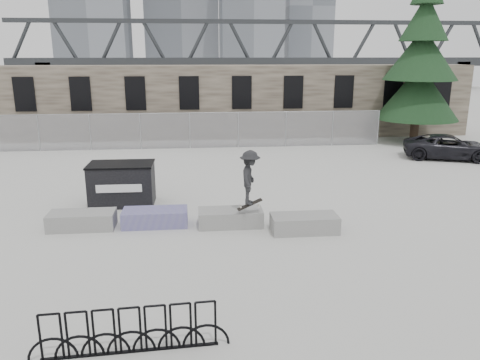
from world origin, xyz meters
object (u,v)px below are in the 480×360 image
at_px(planter_center_left, 155,217).
at_px(dumpster, 122,184).
at_px(planter_offset, 304,223).
at_px(skateboarder, 250,178).
at_px(spruce_tree, 421,63).
at_px(bike_rack, 130,331).
at_px(suv, 449,147).
at_px(planter_far_left, 82,220).
at_px(planter_center_right, 231,217).

height_order(planter_center_left, dumpster, dumpster).
relative_size(planter_offset, skateboarder, 1.09).
distance_m(planter_center_left, spruce_tree, 19.96).
bearing_deg(skateboarder, planter_center_left, 90.28).
bearing_deg(bike_rack, suv, 46.27).
relative_size(planter_center_left, dumpster, 0.88).
height_order(planter_offset, bike_rack, bike_rack).
distance_m(planter_far_left, dumpster, 2.55).
relative_size(spruce_tree, skateboarder, 6.29).
relative_size(planter_center_right, skateboarder, 1.09).
relative_size(planter_far_left, skateboarder, 1.09).
bearing_deg(planter_center_left, bike_rack, -89.41).
bearing_deg(planter_center_right, skateboarder, -33.78).
distance_m(planter_far_left, planter_center_right, 4.58).
bearing_deg(planter_offset, bike_rack, -128.94).
xyz_separation_m(dumpster, suv, (15.51, 5.97, -0.14)).
relative_size(planter_center_right, spruce_tree, 0.17).
bearing_deg(planter_far_left, planter_center_right, -2.52).
distance_m(planter_far_left, spruce_tree, 21.66).
relative_size(planter_offset, bike_rack, 0.56).
bearing_deg(dumpster, planter_offset, -28.55).
bearing_deg(skateboarder, planter_offset, -90.30).
height_order(planter_far_left, bike_rack, bike_rack).
height_order(planter_center_left, skateboarder, skateboarder).
xyz_separation_m(planter_center_right, planter_offset, (2.18, -0.74, 0.00)).
relative_size(planter_center_right, dumpster, 0.88).
xyz_separation_m(planter_far_left, planter_center_left, (2.23, 0.04, 0.00)).
bearing_deg(planter_far_left, skateboarder, -6.39).
xyz_separation_m(spruce_tree, suv, (-0.36, -4.68, -4.05)).
relative_size(planter_offset, suv, 0.45).
relative_size(dumpster, spruce_tree, 0.20).
height_order(planter_far_left, skateboarder, skateboarder).
xyz_separation_m(planter_offset, bike_rack, (-4.47, -5.53, 0.16)).
xyz_separation_m(planter_far_left, planter_offset, (6.76, -0.94, 0.00)).
distance_m(bike_rack, spruce_tree, 24.61).
bearing_deg(planter_far_left, planter_offset, -7.89).
height_order(dumpster, skateboarder, skateboarder).
xyz_separation_m(bike_rack, spruce_tree, (14.48, 19.45, 4.22)).
height_order(spruce_tree, suv, spruce_tree).
bearing_deg(planter_center_left, skateboarder, -11.96).
relative_size(planter_center_left, skateboarder, 1.09).
distance_m(planter_far_left, planter_center_left, 2.23).
distance_m(bike_rack, suv, 20.44).
bearing_deg(spruce_tree, planter_offset, -125.74).
bearing_deg(suv, bike_rack, 155.48).
bearing_deg(suv, dumpster, 130.25).
bearing_deg(planter_center_left, planter_offset, -12.17).
distance_m(planter_center_right, spruce_tree, 18.49).
distance_m(planter_offset, skateboarder, 2.15).
distance_m(planter_center_right, suv, 14.58).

